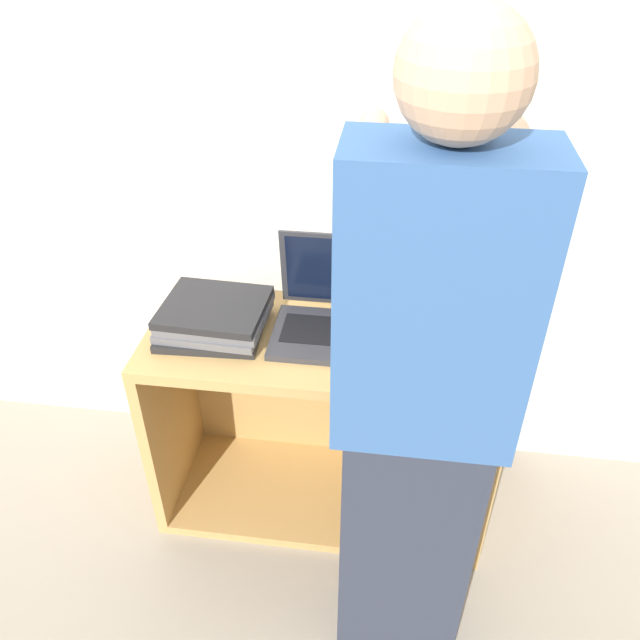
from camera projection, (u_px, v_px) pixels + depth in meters
ground_plane at (313, 551)px, 2.16m from camera, size 12.00×12.00×0.00m
wall_back at (338, 154)px, 1.95m from camera, size 8.00×0.05×2.40m
cart at (325, 411)px, 2.20m from camera, size 1.11×0.49×0.74m
laptop_open at (325, 313)px, 1.94m from camera, size 0.31×0.31×0.29m
laptop_stack_left at (214, 317)px, 1.94m from camera, size 0.34×0.29×0.10m
laptop_stack_right at (438, 334)px, 1.87m from camera, size 0.33×0.29×0.10m
person at (421, 412)px, 1.44m from camera, size 0.40×0.54×1.76m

